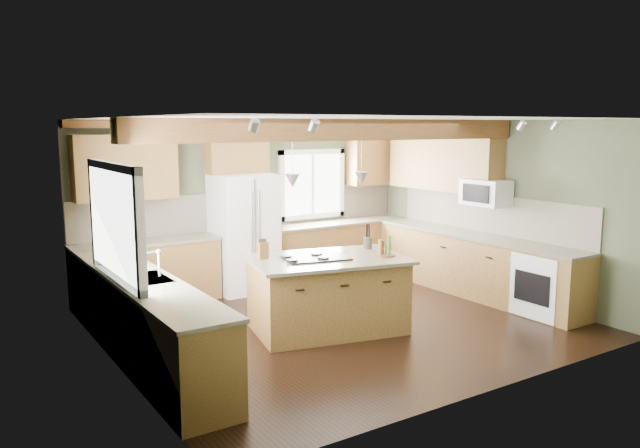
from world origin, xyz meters
TOP-DOWN VIEW (x-y plane):
  - floor at (0.00, 0.00)m, footprint 5.60×5.60m
  - ceiling at (0.00, 0.00)m, footprint 5.60×5.60m
  - wall_back at (0.00, 2.50)m, footprint 5.60×0.00m
  - wall_left at (-2.80, 0.00)m, footprint 0.00×5.00m
  - wall_right at (2.80, 0.00)m, footprint 0.00×5.00m
  - ceiling_beam at (0.00, -0.14)m, footprint 5.55×0.26m
  - soffit_trim at (0.00, 2.40)m, footprint 5.55×0.20m
  - backsplash_back at (0.00, 2.48)m, footprint 5.58×0.03m
  - backsplash_right at (2.78, 0.05)m, footprint 0.03×3.70m
  - base_cab_back_left at (-1.79, 2.20)m, footprint 2.02×0.60m
  - counter_back_left at (-1.79, 2.20)m, footprint 2.06×0.64m
  - base_cab_back_right at (1.49, 2.20)m, footprint 2.62×0.60m
  - counter_back_right at (1.49, 2.20)m, footprint 2.66×0.64m
  - base_cab_left at (-2.50, 0.05)m, footprint 0.60×3.70m
  - counter_left at (-2.50, 0.05)m, footprint 0.64×3.74m
  - base_cab_right at (2.50, 0.05)m, footprint 0.60×3.70m
  - counter_right at (2.50, 0.05)m, footprint 0.64×3.74m
  - upper_cab_back_left at (-1.99, 2.33)m, footprint 1.40×0.35m
  - upper_cab_over_fridge at (-0.30, 2.33)m, footprint 0.96×0.35m
  - upper_cab_right at (2.62, 0.90)m, footprint 0.35×2.20m
  - upper_cab_back_corner at (2.30, 2.33)m, footprint 0.90×0.35m
  - window_left at (-2.78, 0.05)m, footprint 0.04×1.60m
  - window_back at (1.15, 2.48)m, footprint 1.10×0.04m
  - sink at (-2.50, 0.05)m, footprint 0.50×0.65m
  - faucet at (-2.32, 0.05)m, footprint 0.02×0.02m
  - dishwasher at (-2.49, -1.25)m, footprint 0.60×0.60m
  - oven at (2.49, -1.25)m, footprint 0.60×0.72m
  - microwave at (2.58, -0.05)m, footprint 0.40×0.70m
  - pendant_left at (-0.71, -0.04)m, footprint 0.18×0.18m
  - pendant_right at (0.16, -0.23)m, footprint 0.18×0.18m
  - refrigerator at (-0.30, 2.12)m, footprint 0.90×0.74m
  - island at (-0.27, -0.14)m, footprint 1.97×1.45m
  - island_top at (-0.27, -0.14)m, footprint 2.11×1.59m
  - cooktop at (-0.42, -0.10)m, footprint 0.86×0.67m
  - knife_block at (-0.96, 0.25)m, footprint 0.12×0.09m
  - utensil_crock at (0.50, 0.07)m, footprint 0.13×0.13m
  - bottle_tray at (0.39, -0.43)m, footprint 0.27×0.27m

SIDE VIEW (x-z plane):
  - floor at x=0.00m, z-range 0.00..0.00m
  - dishwasher at x=-2.49m, z-range 0.01..0.85m
  - oven at x=2.49m, z-range 0.01..0.85m
  - base_cab_back_left at x=-1.79m, z-range 0.00..0.88m
  - base_cab_back_right at x=1.49m, z-range 0.00..0.88m
  - base_cab_left at x=-2.50m, z-range 0.00..0.88m
  - base_cab_right at x=2.50m, z-range 0.00..0.88m
  - island at x=-0.27m, z-range 0.00..0.88m
  - counter_back_left at x=-1.79m, z-range 0.88..0.92m
  - counter_back_right at x=1.49m, z-range 0.88..0.92m
  - counter_left at x=-2.50m, z-range 0.88..0.92m
  - counter_right at x=2.50m, z-range 0.88..0.92m
  - refrigerator at x=-0.30m, z-range 0.00..1.80m
  - island_top at x=-0.27m, z-range 0.88..0.92m
  - sink at x=-2.50m, z-range 0.89..0.92m
  - cooktop at x=-0.42m, z-range 0.92..0.94m
  - utensil_crock at x=0.50m, z-range 0.92..1.07m
  - knife_block at x=-0.96m, z-range 0.92..1.12m
  - bottle_tray at x=0.39m, z-range 0.92..1.15m
  - faucet at x=-2.32m, z-range 0.91..1.19m
  - backsplash_back at x=0.00m, z-range 0.92..1.50m
  - backsplash_right at x=2.78m, z-range 0.92..1.50m
  - wall_back at x=0.00m, z-range -1.50..4.10m
  - wall_left at x=-2.80m, z-range -1.20..3.80m
  - wall_right at x=2.80m, z-range -1.20..3.80m
  - window_back at x=1.15m, z-range 1.05..2.05m
  - window_left at x=-2.78m, z-range 1.02..2.08m
  - microwave at x=2.58m, z-range 1.36..1.74m
  - pendant_left at x=-0.71m, z-range 1.80..1.96m
  - pendant_right at x=0.16m, z-range 1.80..1.96m
  - upper_cab_back_left at x=-1.99m, z-range 1.50..2.40m
  - upper_cab_right at x=2.62m, z-range 1.50..2.40m
  - upper_cab_back_corner at x=2.30m, z-range 1.50..2.40m
  - upper_cab_over_fridge at x=-0.30m, z-range 1.80..2.50m
  - ceiling_beam at x=0.00m, z-range 2.34..2.60m
  - soffit_trim at x=0.00m, z-range 2.49..2.59m
  - ceiling at x=0.00m, z-range 2.60..2.60m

